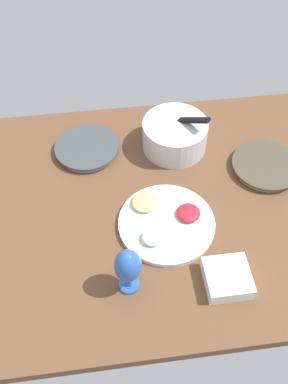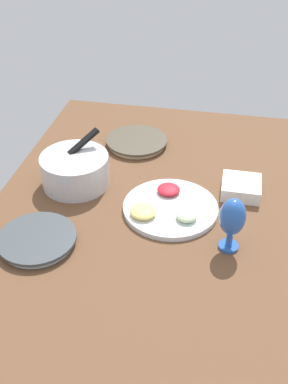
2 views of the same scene
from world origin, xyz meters
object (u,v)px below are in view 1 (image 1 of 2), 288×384
Objects in this scene: dinner_plate_right at (266,166)px; hurricane_glass_blue at (128,267)px; square_bowl_white at (227,277)px; mixing_bowl at (175,134)px; fruit_platter at (165,222)px; dinner_plate_left at (87,148)px.

hurricane_glass_blue reaches higher than dinner_plate_right.
square_bowl_white is (-25.80, -43.13, 1.39)cm from dinner_plate_right.
mixing_bowl reaches higher than square_bowl_white.
mixing_bowl is 61.33cm from hurricane_glass_blue.
square_bowl_white is (29.27, -2.64, -8.54)cm from hurricane_glass_blue.
square_bowl_white is at bearing -5.16° from hurricane_glass_blue.
fruit_platter is at bearing -104.51° from mixing_bowl.
dinner_plate_right is at bearing -15.21° from dinner_plate_left.
fruit_platter is 27.72cm from square_bowl_white.
dinner_plate_right is 1.03× the size of mixing_bowl.
hurricane_glass_blue is at bearing -124.80° from fruit_platter.
dinner_plate_right is 0.78× the size of fruit_platter.
square_bowl_white is (14.88, -23.34, 1.44)cm from fruit_platter.
mixing_bowl is at bearing 153.22° from dinner_plate_right.
square_bowl_white is (39.03, -60.75, 1.33)cm from dinner_plate_left.
fruit_platter is (-40.69, -19.79, -0.05)cm from dinner_plate_right.
mixing_bowl reaches higher than fruit_platter.
mixing_bowl is 0.76× the size of fruit_platter.
mixing_bowl is at bearing -2.99° from dinner_plate_left.
square_bowl_white is at bearing -120.89° from dinner_plate_right.
square_bowl_white is (5.65, -59.01, -3.46)cm from mixing_bowl.
hurricane_glass_blue reaches higher than dinner_plate_left.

